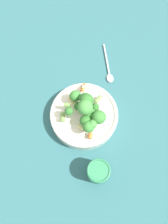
# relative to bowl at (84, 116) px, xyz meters

# --- Properties ---
(ground_plane) EXTENTS (3.00, 3.00, 0.00)m
(ground_plane) POSITION_rel_bowl_xyz_m (0.00, 0.00, -0.03)
(ground_plane) COLOR #2D6066
(bowl) EXTENTS (0.23, 0.23, 0.05)m
(bowl) POSITION_rel_bowl_xyz_m (0.00, 0.00, 0.00)
(bowl) COLOR silver
(bowl) RESTS_ON ground_plane
(pasta_salad) EXTENTS (0.18, 0.16, 0.09)m
(pasta_salad) POSITION_rel_bowl_xyz_m (0.01, 0.00, 0.07)
(pasta_salad) COLOR #8CB766
(pasta_salad) RESTS_ON bowl
(cup) EXTENTS (0.07, 0.07, 0.09)m
(cup) POSITION_rel_bowl_xyz_m (0.18, -0.06, 0.02)
(cup) COLOR #2D7F51
(cup) RESTS_ON ground_plane
(spoon) EXTENTS (0.16, 0.09, 0.01)m
(spoon) POSITION_rel_bowl_xyz_m (-0.12, 0.18, -0.02)
(spoon) COLOR silver
(spoon) RESTS_ON ground_plane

